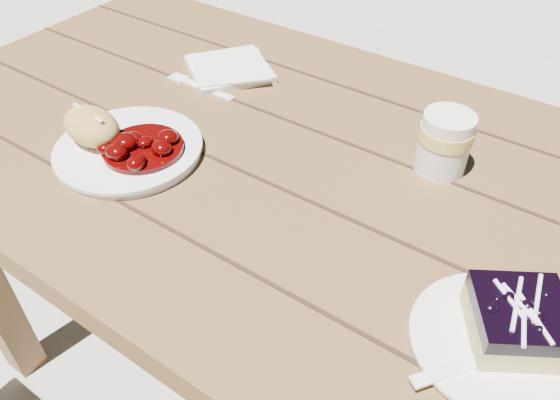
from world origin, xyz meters
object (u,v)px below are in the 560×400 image
Objects in this scene: blueberry_cake at (518,320)px; second_cup at (444,143)px; picnic_table at (426,291)px; main_plate at (129,150)px; dessert_plate at (497,343)px; bread_roll at (91,126)px.

blueberry_cake is 0.32m from second_cup.
picnic_table is 8.64× the size of main_plate.
second_cup is at bearing 123.79° from dessert_plate.
second_cup reaches higher than bread_roll.
second_cup is (0.43, 0.25, 0.04)m from main_plate.
picnic_table is 0.24m from second_cup.
second_cup is at bearing 29.36° from bread_roll.
picnic_table is 0.60m from bread_roll.
picnic_table is at bearing 17.45° from bread_roll.
main_plate is 0.62m from blueberry_cake.
bread_roll is 0.58× the size of dessert_plate.
picnic_table is at bearing 127.00° from dessert_plate.
bread_roll is 1.14× the size of second_cup.
blueberry_cake is at bearing -0.28° from main_plate.
second_cup is at bearing 30.47° from main_plate.
main_plate is at bearing 178.30° from dessert_plate.
bread_roll is 0.55m from second_cup.
picnic_table is 18.05× the size of bread_roll.
blueberry_cake is 1.39× the size of second_cup.
blueberry_cake is at bearing 56.31° from dessert_plate.
blueberry_cake is (0.67, 0.02, -0.01)m from bread_roll.
blueberry_cake reaches higher than main_plate.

